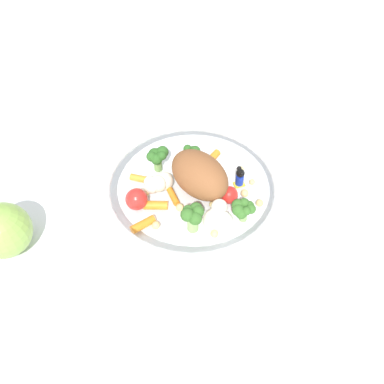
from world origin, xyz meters
TOP-DOWN VIEW (x-y plane):
  - ground_plane at (0.00, 0.00)m, footprint 2.40×2.40m
  - food_container at (-0.01, -0.02)m, footprint 0.25×0.25m
  - loose_apple at (0.15, 0.19)m, footprint 0.07×0.07m
  - folded_napkin at (-0.25, -0.08)m, footprint 0.15×0.11m

SIDE VIEW (x-z plane):
  - ground_plane at x=0.00m, z-range 0.00..0.00m
  - folded_napkin at x=-0.25m, z-range 0.00..0.01m
  - food_container at x=-0.01m, z-range -0.01..0.06m
  - loose_apple at x=0.15m, z-range -0.01..0.08m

